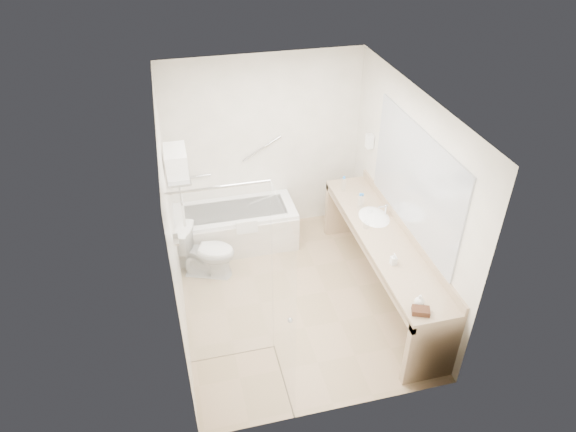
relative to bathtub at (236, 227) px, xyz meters
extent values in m
plane|color=tan|center=(0.50, -1.24, -0.28)|extent=(3.20, 3.20, 0.00)
cube|color=white|center=(0.50, -1.24, 2.22)|extent=(2.60, 3.20, 0.10)
cube|color=white|center=(0.50, 0.36, 0.97)|extent=(2.60, 0.10, 2.50)
cube|color=white|center=(0.50, -2.84, 0.97)|extent=(2.60, 0.10, 2.50)
cube|color=white|center=(-0.80, -1.24, 0.97)|extent=(0.10, 3.20, 2.50)
cube|color=white|center=(1.80, -1.24, 0.97)|extent=(0.10, 3.20, 2.50)
cube|color=white|center=(0.00, 0.01, 0.00)|extent=(1.60, 0.70, 0.55)
cube|color=silver|center=(0.00, -0.35, -0.03)|extent=(1.60, 0.02, 0.50)
cube|color=white|center=(0.10, -0.34, 0.22)|extent=(0.28, 0.06, 0.18)
cylinder|color=silver|center=(-0.45, 0.32, 0.67)|extent=(0.40, 0.03, 0.03)
cylinder|color=silver|center=(0.45, 0.32, 0.97)|extent=(0.53, 0.03, 0.33)
cube|color=silver|center=(-0.35, -1.94, 0.77)|extent=(0.90, 0.01, 2.10)
cube|color=silver|center=(0.10, -2.39, 0.77)|extent=(0.02, 0.90, 2.10)
cylinder|color=silver|center=(-0.35, -1.94, 1.82)|extent=(0.90, 0.02, 0.02)
sphere|color=silver|center=(0.13, -2.54, 0.72)|extent=(0.05, 0.05, 0.05)
cylinder|color=silver|center=(-0.75, -2.39, 1.67)|extent=(0.04, 0.10, 0.10)
cube|color=silver|center=(-0.67, -0.89, 1.42)|extent=(0.24, 0.55, 0.02)
cylinder|color=silver|center=(-0.67, -0.89, 1.20)|extent=(0.02, 0.55, 0.02)
cube|color=white|center=(-0.67, -0.89, 1.04)|extent=(0.03, 0.42, 0.32)
cube|color=white|center=(-0.67, -0.89, 1.48)|extent=(0.22, 0.40, 0.08)
cube|color=white|center=(-0.67, -0.89, 1.57)|extent=(0.22, 0.40, 0.08)
cube|color=white|center=(-0.67, -0.89, 1.65)|extent=(0.22, 0.40, 0.08)
cube|color=tan|center=(1.52, -1.39, 0.55)|extent=(0.55, 2.70, 0.05)
cube|color=tan|center=(1.78, -1.39, 0.62)|extent=(0.03, 2.70, 0.10)
cube|color=tan|center=(1.27, -1.39, 0.49)|extent=(0.04, 2.70, 0.08)
cube|color=tan|center=(1.52, -2.70, 0.12)|extent=(0.55, 0.08, 0.80)
cube|color=tan|center=(1.52, -0.08, 0.12)|extent=(0.55, 0.08, 0.80)
ellipsoid|color=white|center=(1.55, -0.99, 0.54)|extent=(0.40, 0.52, 0.14)
cylinder|color=silver|center=(1.70, -0.99, 0.65)|extent=(0.03, 0.03, 0.14)
cube|color=#ACB1B9|center=(1.79, -1.39, 1.27)|extent=(0.02, 2.00, 1.20)
cube|color=white|center=(1.75, -0.19, 1.17)|extent=(0.08, 0.10, 0.18)
imported|color=white|center=(-0.45, -0.54, 0.07)|extent=(0.80, 0.62, 0.70)
cube|color=#49281A|center=(1.38, -2.60, 0.60)|extent=(0.20, 0.16, 0.06)
imported|color=white|center=(1.42, -1.86, 0.61)|extent=(0.07, 0.14, 0.06)
imported|color=white|center=(1.42, -2.50, 0.62)|extent=(0.11, 0.13, 0.10)
cylinder|color=silver|center=(1.39, -0.33, 0.66)|extent=(0.06, 0.06, 0.18)
cylinder|color=blue|center=(1.39, -0.33, 0.77)|extent=(0.03, 0.03, 0.03)
cylinder|color=silver|center=(1.45, -0.77, 0.67)|extent=(0.07, 0.07, 0.18)
cylinder|color=blue|center=(1.45, -0.77, 0.77)|extent=(0.03, 0.03, 0.03)
cylinder|color=silver|center=(1.49, -0.74, 0.65)|extent=(0.06, 0.06, 0.16)
cylinder|color=blue|center=(1.49, -0.74, 0.74)|extent=(0.03, 0.03, 0.02)
cylinder|color=silver|center=(1.38, -1.18, 0.62)|extent=(0.08, 0.08, 0.09)
cylinder|color=silver|center=(1.52, -0.94, 0.61)|extent=(0.06, 0.06, 0.08)
camera|label=1|loc=(-0.66, -5.68, 4.08)|focal=32.00mm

